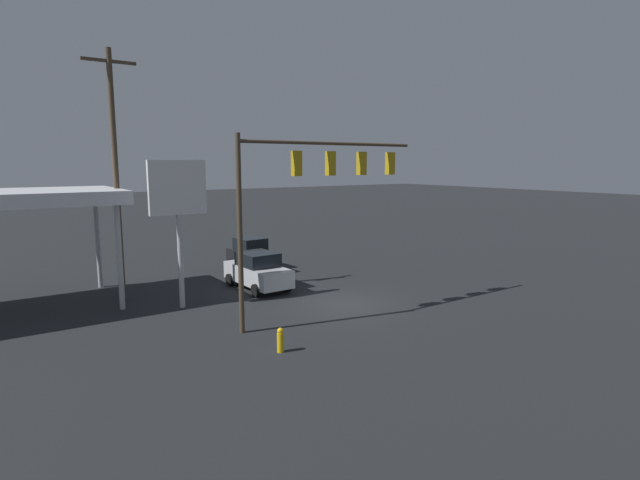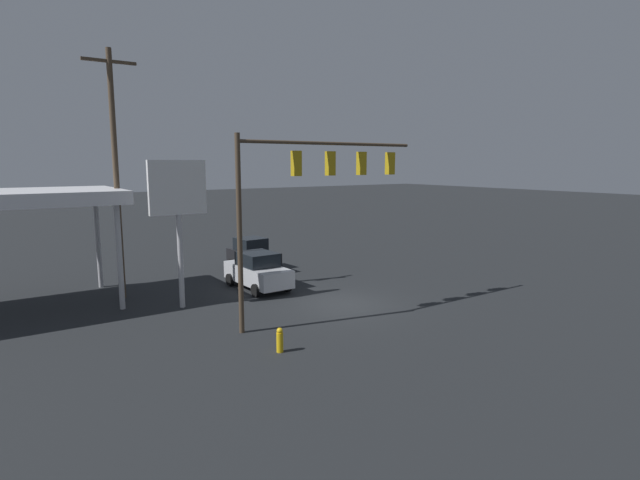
% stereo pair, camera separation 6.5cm
% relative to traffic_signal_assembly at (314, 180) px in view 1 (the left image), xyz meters
% --- Properties ---
extents(ground_plane, '(200.00, 200.00, 0.00)m').
position_rel_traffic_signal_assembly_xyz_m(ground_plane, '(-2.34, -0.97, -5.84)').
color(ground_plane, black).
extents(traffic_signal_assembly, '(8.62, 0.43, 7.64)m').
position_rel_traffic_signal_assembly_xyz_m(traffic_signal_assembly, '(0.00, 0.00, 0.00)').
color(traffic_signal_assembly, '#473828').
rests_on(traffic_signal_assembly, ground).
extents(utility_pole, '(2.40, 0.26, 11.74)m').
position_rel_traffic_signal_assembly_xyz_m(utility_pole, '(5.98, -7.89, 0.33)').
color(utility_pole, '#473828').
rests_on(utility_pole, ground).
extents(price_sign, '(2.56, 0.27, 6.67)m').
position_rel_traffic_signal_assembly_xyz_m(price_sign, '(4.13, -4.69, -0.79)').
color(price_sign, '#B7B7BC').
rests_on(price_sign, ground).
extents(hatchback_crossing, '(2.19, 3.92, 1.97)m').
position_rel_traffic_signal_assembly_xyz_m(hatchback_crossing, '(-2.21, -10.19, -4.89)').
color(hatchback_crossing, black).
rests_on(hatchback_crossing, ground).
extents(sedan_waiting, '(2.18, 4.46, 1.93)m').
position_rel_traffic_signal_assembly_xyz_m(sedan_waiting, '(-0.32, -5.80, -4.89)').
color(sedan_waiting, silver).
rests_on(sedan_waiting, ground).
extents(fire_hydrant, '(0.24, 0.24, 0.88)m').
position_rel_traffic_signal_assembly_xyz_m(fire_hydrant, '(3.15, 2.63, -5.40)').
color(fire_hydrant, gold).
rests_on(fire_hydrant, ground).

